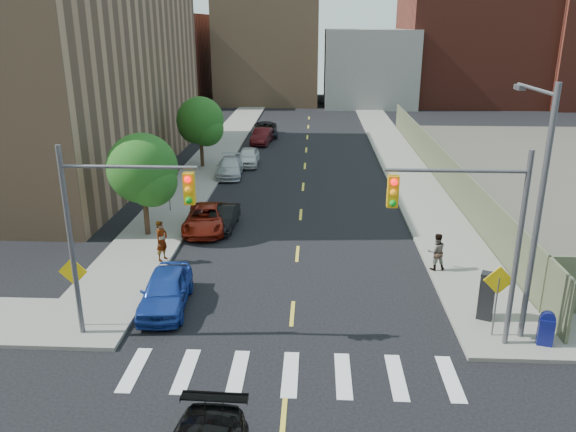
# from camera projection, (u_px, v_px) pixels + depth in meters

# --- Properties ---
(sidewalk_nw) EXTENTS (3.50, 73.00, 0.15)m
(sidewalk_nw) POSITION_uv_depth(u_px,v_px,m) (226.00, 141.00, 53.83)
(sidewalk_nw) COLOR gray
(sidewalk_nw) RESTS_ON ground
(sidewalk_ne) EXTENTS (3.50, 73.00, 0.15)m
(sidewalk_ne) POSITION_uv_depth(u_px,v_px,m) (389.00, 142.00, 53.12)
(sidewalk_ne) COLOR gray
(sidewalk_ne) RESTS_ON ground
(fence_north) EXTENTS (0.12, 44.00, 2.50)m
(fence_north) POSITION_uv_depth(u_px,v_px,m) (439.00, 164.00, 39.90)
(fence_north) COLOR #61694A
(fence_north) RESTS_ON ground
(building_nw) EXTENTS (22.00, 30.00, 16.00)m
(building_nw) POSITION_uv_depth(u_px,v_px,m) (5.00, 63.00, 41.05)
(building_nw) COLOR #8C6B4C
(building_nw) RESTS_ON ground
(bg_bldg_west) EXTENTS (14.00, 18.00, 12.00)m
(bg_bldg_west) POSITION_uv_depth(u_px,v_px,m) (156.00, 59.00, 79.49)
(bg_bldg_west) COLOR #592319
(bg_bldg_west) RESTS_ON ground
(bg_bldg_midwest) EXTENTS (14.00, 16.00, 15.00)m
(bg_bldg_midwest) POSITION_uv_depth(u_px,v_px,m) (269.00, 47.00, 80.16)
(bg_bldg_midwest) COLOR #8C6B4C
(bg_bldg_midwest) RESTS_ON ground
(bg_bldg_center) EXTENTS (12.00, 16.00, 10.00)m
(bg_bldg_center) POSITION_uv_depth(u_px,v_px,m) (368.00, 67.00, 78.43)
(bg_bldg_center) COLOR gray
(bg_bldg_center) RESTS_ON ground
(bg_bldg_east) EXTENTS (18.00, 18.00, 16.00)m
(bg_bldg_east) POSITION_uv_depth(u_px,v_px,m) (468.00, 44.00, 78.70)
(bg_bldg_east) COLOR #592319
(bg_bldg_east) RESTS_ON ground
(signal_nw) EXTENTS (4.59, 0.30, 7.00)m
(signal_nw) POSITION_uv_depth(u_px,v_px,m) (112.00, 218.00, 18.77)
(signal_nw) COLOR #59595E
(signal_nw) RESTS_ON ground
(signal_ne) EXTENTS (4.59, 0.30, 7.00)m
(signal_ne) POSITION_uv_depth(u_px,v_px,m) (474.00, 224.00, 18.21)
(signal_ne) COLOR #59595E
(signal_ne) RESTS_ON ground
(streetlight_ne) EXTENTS (0.25, 3.70, 9.00)m
(streetlight_ne) POSITION_uv_depth(u_px,v_px,m) (536.00, 197.00, 18.74)
(streetlight_ne) COLOR #59595E
(streetlight_ne) RESTS_ON ground
(warn_sign_nw) EXTENTS (1.06, 0.06, 2.83)m
(warn_sign_nw) POSITION_uv_depth(u_px,v_px,m) (74.00, 279.00, 20.14)
(warn_sign_nw) COLOR #59595E
(warn_sign_nw) RESTS_ON ground
(warn_sign_ne) EXTENTS (1.06, 0.06, 2.83)m
(warn_sign_ne) POSITION_uv_depth(u_px,v_px,m) (498.00, 288.00, 19.45)
(warn_sign_ne) COLOR #59595E
(warn_sign_ne) RESTS_ON ground
(warn_sign_midwest) EXTENTS (1.06, 0.06, 2.83)m
(warn_sign_midwest) POSITION_uv_depth(u_px,v_px,m) (168.00, 180.00, 32.90)
(warn_sign_midwest) COLOR #59595E
(warn_sign_midwest) RESTS_ON ground
(tree_west_near) EXTENTS (3.66, 3.64, 5.52)m
(tree_west_near) POSITION_uv_depth(u_px,v_px,m) (143.00, 173.00, 28.69)
(tree_west_near) COLOR #332114
(tree_west_near) RESTS_ON ground
(tree_west_far) EXTENTS (3.66, 3.64, 5.52)m
(tree_west_far) POSITION_uv_depth(u_px,v_px,m) (200.00, 123.00, 42.86)
(tree_west_far) COLOR #332114
(tree_west_far) RESTS_ON ground
(parked_car_blue) EXTENTS (2.06, 4.47, 1.48)m
(parked_car_blue) POSITION_uv_depth(u_px,v_px,m) (166.00, 290.00, 22.10)
(parked_car_blue) COLOR #1C3C9D
(parked_car_blue) RESTS_ON ground
(parked_car_black) EXTENTS (1.43, 3.74, 1.22)m
(parked_car_black) POSITION_uv_depth(u_px,v_px,m) (223.00, 217.00, 30.82)
(parked_car_black) COLOR black
(parked_car_black) RESTS_ON ground
(parked_car_red) EXTENTS (2.48, 4.87, 1.32)m
(parked_car_red) POSITION_uv_depth(u_px,v_px,m) (206.00, 218.00, 30.53)
(parked_car_red) COLOR maroon
(parked_car_red) RESTS_ON ground
(parked_car_silver) EXTENTS (2.12, 4.65, 1.32)m
(parked_car_silver) POSITION_uv_depth(u_px,v_px,m) (230.00, 167.00, 41.43)
(parked_car_silver) COLOR #B2B5BA
(parked_car_silver) RESTS_ON ground
(parked_car_white) EXTENTS (1.70, 4.09, 1.38)m
(parked_car_white) POSITION_uv_depth(u_px,v_px,m) (248.00, 157.00, 44.57)
(parked_car_white) COLOR silver
(parked_car_white) RESTS_ON ground
(parked_car_maroon) EXTENTS (1.92, 4.50, 1.44)m
(parked_car_maroon) POSITION_uv_depth(u_px,v_px,m) (262.00, 136.00, 52.60)
(parked_car_maroon) COLOR #3F0C0F
(parked_car_maroon) RESTS_ON ground
(parked_car_grey) EXTENTS (2.77, 5.22, 1.40)m
(parked_car_grey) POSITION_uv_depth(u_px,v_px,m) (265.00, 129.00, 56.06)
(parked_car_grey) COLOR black
(parked_car_grey) RESTS_ON ground
(mailbox) EXTENTS (0.59, 0.51, 1.24)m
(mailbox) POSITION_uv_depth(u_px,v_px,m) (546.00, 328.00, 19.31)
(mailbox) COLOR navy
(mailbox) RESTS_ON sidewalk_ne
(payphone) EXTENTS (0.68, 0.63, 1.85)m
(payphone) POSITION_uv_depth(u_px,v_px,m) (487.00, 296.00, 20.91)
(payphone) COLOR black
(payphone) RESTS_ON sidewalk_ne
(pedestrian_west) EXTENTS (0.71, 0.83, 1.93)m
(pedestrian_west) POSITION_uv_depth(u_px,v_px,m) (162.00, 241.00, 26.14)
(pedestrian_west) COLOR gray
(pedestrian_west) RESTS_ON sidewalk_nw
(pedestrian_east) EXTENTS (0.90, 0.74, 1.72)m
(pedestrian_east) POSITION_uv_depth(u_px,v_px,m) (436.00, 252.00, 25.15)
(pedestrian_east) COLOR gray
(pedestrian_east) RESTS_ON sidewalk_ne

